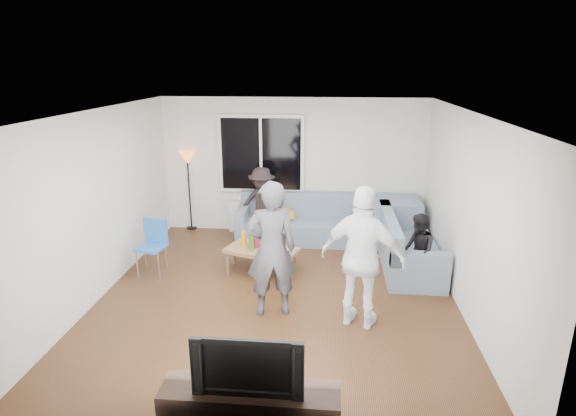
# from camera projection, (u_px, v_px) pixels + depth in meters

# --- Properties ---
(floor) EXTENTS (5.00, 5.50, 0.04)m
(floor) POSITION_uv_depth(u_px,v_px,m) (277.00, 298.00, 6.60)
(floor) COLOR #56351C
(floor) RESTS_ON ground
(ceiling) EXTENTS (5.00, 5.50, 0.04)m
(ceiling) POSITION_uv_depth(u_px,v_px,m) (276.00, 111.00, 5.81)
(ceiling) COLOR white
(ceiling) RESTS_ON ground
(wall_back) EXTENTS (5.00, 0.04, 2.60)m
(wall_back) POSITION_uv_depth(u_px,v_px,m) (293.00, 167.00, 8.84)
(wall_back) COLOR silver
(wall_back) RESTS_ON ground
(wall_front) EXTENTS (5.00, 0.04, 2.60)m
(wall_front) POSITION_uv_depth(u_px,v_px,m) (235.00, 319.00, 3.57)
(wall_front) COLOR silver
(wall_front) RESTS_ON ground
(wall_left) EXTENTS (0.04, 5.50, 2.60)m
(wall_left) POSITION_uv_depth(u_px,v_px,m) (97.00, 205.00, 6.42)
(wall_left) COLOR silver
(wall_left) RESTS_ON ground
(wall_right) EXTENTS (0.04, 5.50, 2.60)m
(wall_right) POSITION_uv_depth(u_px,v_px,m) (470.00, 216.00, 5.98)
(wall_right) COLOR silver
(wall_right) RESTS_ON ground
(window_frame) EXTENTS (1.62, 0.06, 1.47)m
(window_frame) POSITION_uv_depth(u_px,v_px,m) (261.00, 154.00, 8.74)
(window_frame) COLOR white
(window_frame) RESTS_ON wall_back
(window_glass) EXTENTS (1.50, 0.02, 1.35)m
(window_glass) POSITION_uv_depth(u_px,v_px,m) (261.00, 154.00, 8.70)
(window_glass) COLOR black
(window_glass) RESTS_ON window_frame
(window_mullion) EXTENTS (0.05, 0.03, 1.35)m
(window_mullion) POSITION_uv_depth(u_px,v_px,m) (261.00, 154.00, 8.69)
(window_mullion) COLOR white
(window_mullion) RESTS_ON window_frame
(radiator) EXTENTS (1.30, 0.12, 0.62)m
(radiator) POSITION_uv_depth(u_px,v_px,m) (262.00, 217.00, 9.07)
(radiator) COLOR silver
(radiator) RESTS_ON floor
(potted_plant) EXTENTS (0.25, 0.21, 0.39)m
(potted_plant) POSITION_uv_depth(u_px,v_px,m) (270.00, 193.00, 8.88)
(potted_plant) COLOR #2E6829
(potted_plant) RESTS_ON radiator
(vase) EXTENTS (0.18, 0.18, 0.18)m
(vase) POSITION_uv_depth(u_px,v_px,m) (241.00, 197.00, 8.96)
(vase) COLOR white
(vase) RESTS_ON radiator
(sofa_back_section) EXTENTS (2.30, 0.85, 0.85)m
(sofa_back_section) POSITION_uv_depth(u_px,v_px,m) (299.00, 219.00, 8.61)
(sofa_back_section) COLOR slate
(sofa_back_section) RESTS_ON floor
(sofa_right_section) EXTENTS (2.00, 0.85, 0.85)m
(sofa_right_section) POSITION_uv_depth(u_px,v_px,m) (410.00, 242.00, 7.47)
(sofa_right_section) COLOR slate
(sofa_right_section) RESTS_ON floor
(sofa_corner) EXTENTS (0.85, 0.85, 0.85)m
(sofa_corner) POSITION_uv_depth(u_px,v_px,m) (395.00, 221.00, 8.46)
(sofa_corner) COLOR slate
(sofa_corner) RESTS_ON floor
(cushion_yellow) EXTENTS (0.48, 0.45, 0.14)m
(cushion_yellow) POSITION_uv_depth(u_px,v_px,m) (282.00, 214.00, 8.59)
(cushion_yellow) COLOR gold
(cushion_yellow) RESTS_ON sofa_back_section
(cushion_red) EXTENTS (0.43, 0.39, 0.13)m
(cushion_red) POSITION_uv_depth(u_px,v_px,m) (266.00, 212.00, 8.70)
(cushion_red) COLOR maroon
(cushion_red) RESTS_ON sofa_back_section
(coffee_table) EXTENTS (1.24, 0.93, 0.40)m
(coffee_table) POSITION_uv_depth(u_px,v_px,m) (262.00, 260.00, 7.33)
(coffee_table) COLOR #9D714C
(coffee_table) RESTS_ON floor
(pitcher) EXTENTS (0.17, 0.17, 0.17)m
(pitcher) POSITION_uv_depth(u_px,v_px,m) (254.00, 241.00, 7.34)
(pitcher) COLOR #981B43
(pitcher) RESTS_ON coffee_table
(side_chair) EXTENTS (0.46, 0.46, 0.86)m
(side_chair) POSITION_uv_depth(u_px,v_px,m) (151.00, 248.00, 7.21)
(side_chair) COLOR #2A69B7
(side_chair) RESTS_ON floor
(floor_lamp) EXTENTS (0.32, 0.32, 1.56)m
(floor_lamp) POSITION_uv_depth(u_px,v_px,m) (189.00, 191.00, 9.11)
(floor_lamp) COLOR orange
(floor_lamp) RESTS_ON floor
(player_left) EXTENTS (0.75, 0.59, 1.81)m
(player_left) POSITION_uv_depth(u_px,v_px,m) (271.00, 249.00, 5.93)
(player_left) COLOR #444448
(player_left) RESTS_ON floor
(player_right) EXTENTS (1.15, 0.78, 1.82)m
(player_right) POSITION_uv_depth(u_px,v_px,m) (363.00, 258.00, 5.65)
(player_right) COLOR white
(player_right) RESTS_ON floor
(spectator_right) EXTENTS (0.48, 0.59, 1.11)m
(spectator_right) POSITION_uv_depth(u_px,v_px,m) (418.00, 251.00, 6.78)
(spectator_right) COLOR black
(spectator_right) RESTS_ON floor
(spectator_back) EXTENTS (0.96, 0.64, 1.38)m
(spectator_back) POSITION_uv_depth(u_px,v_px,m) (262.00, 204.00, 8.62)
(spectator_back) COLOR black
(spectator_back) RESTS_ON floor
(tv_console) EXTENTS (1.60, 0.40, 0.44)m
(tv_console) POSITION_uv_depth(u_px,v_px,m) (250.00, 409.00, 4.15)
(tv_console) COLOR #332419
(tv_console) RESTS_ON floor
(television) EXTENTS (0.97, 0.13, 0.56)m
(television) POSITION_uv_depth(u_px,v_px,m) (249.00, 362.00, 4.00)
(television) COLOR black
(television) RESTS_ON tv_console
(bottle_e) EXTENTS (0.07, 0.07, 0.19)m
(bottle_e) POSITION_uv_depth(u_px,v_px,m) (284.00, 240.00, 7.37)
(bottle_e) COLOR black
(bottle_e) RESTS_ON coffee_table
(bottle_b) EXTENTS (0.08, 0.08, 0.26)m
(bottle_b) POSITION_uv_depth(u_px,v_px,m) (251.00, 243.00, 7.17)
(bottle_b) COLOR #398518
(bottle_b) RESTS_ON coffee_table
(bottle_a) EXTENTS (0.07, 0.07, 0.25)m
(bottle_a) POSITION_uv_depth(u_px,v_px,m) (244.00, 238.00, 7.36)
(bottle_a) COLOR orange
(bottle_a) RESTS_ON coffee_table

